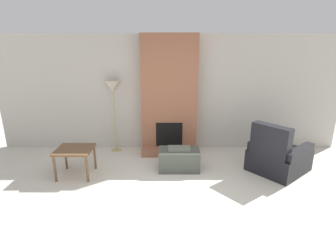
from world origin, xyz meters
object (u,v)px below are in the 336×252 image
Objects in this scene: ottoman at (178,159)px; armchair at (276,157)px; side_table at (73,152)px; floor_lamp_left at (111,89)px.

ottoman is 1.89m from armchair.
floor_lamp_left is (0.52, 1.22, 0.97)m from side_table.
armchair reaches higher than ottoman.
armchair is 3.83m from side_table.
ottoman is 2.12m from floor_lamp_left.
ottoman is at bearing -34.49° from floor_lamp_left.
armchair is 3.66m from floor_lamp_left.
floor_lamp_left is at bearing 145.51° from ottoman.
armchair is (1.88, -0.09, 0.07)m from ottoman.
side_table is at bearing -112.92° from floor_lamp_left.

